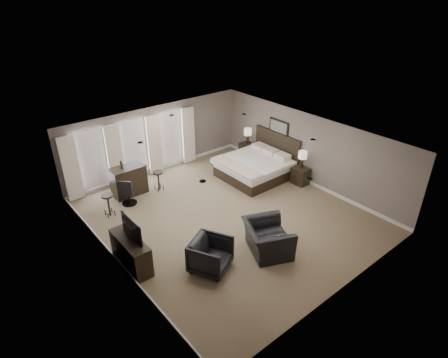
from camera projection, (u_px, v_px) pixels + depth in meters
room at (227, 180)px, 11.41m from camera, size 7.60×8.60×2.64m
window_bay at (135, 149)px, 13.70m from camera, size 5.25×0.20×2.30m
bed at (256, 158)px, 14.05m from camera, size 2.39×2.28×1.52m
nightstand_near at (300, 176)px, 13.77m from camera, size 0.48×0.58×0.64m
nightstand_far at (247, 151)px, 15.75m from camera, size 0.49×0.59×0.65m
lamp_near at (302, 160)px, 13.47m from camera, size 0.32×0.32×0.65m
lamp_far at (248, 136)px, 15.44m from camera, size 0.32×0.32×0.67m
wall_art at (279, 127)px, 14.21m from camera, size 0.04×0.96×0.56m
dresser at (131, 252)px, 9.74m from camera, size 0.48×1.48×0.86m
tv at (129, 237)px, 9.50m from camera, size 0.57×0.99×0.13m
armchair_near at (268, 234)px, 10.19m from camera, size 1.34×1.57×1.16m
armchair_far at (211, 254)px, 9.59m from camera, size 1.26×1.23×0.98m
bar_counter at (129, 181)px, 13.00m from camera, size 1.21×0.63×1.06m
bar_stool_left at (109, 205)px, 11.86m from camera, size 0.43×0.43×0.76m
bar_stool_right at (159, 181)px, 13.30m from camera, size 0.38×0.38×0.74m
desk_chair at (128, 191)px, 12.43m from camera, size 0.70×0.70×0.97m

